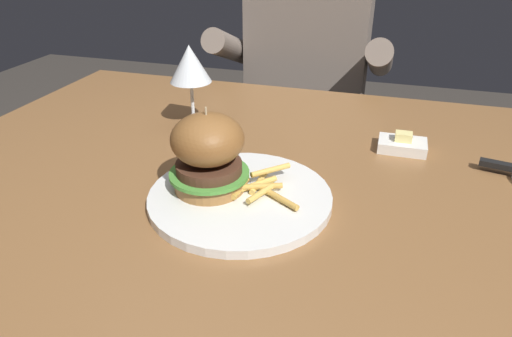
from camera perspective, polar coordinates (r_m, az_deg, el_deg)
The scene contains 7 objects.
dining_table at distance 0.84m, azimuth 0.47°, elevation -5.37°, with size 1.24×0.91×0.74m.
main_plate at distance 0.70m, azimuth -2.28°, elevation -3.56°, with size 0.28×0.28×0.01m, color white.
burger_sandwich at distance 0.69m, azimuth -6.00°, elevation 2.00°, with size 0.12×0.12×0.13m.
fries_pile at distance 0.70m, azimuth 0.76°, elevation -2.16°, with size 0.10×0.11×0.02m.
wine_glass at distance 0.94m, azimuth -8.25°, elevation 12.55°, with size 0.08×0.08×0.17m.
butter_dish at distance 0.90m, azimuth 17.82°, elevation 2.87°, with size 0.09×0.06×0.04m.
diner_person at distance 1.53m, azimuth 6.10°, elevation 6.85°, with size 0.51×0.36×1.18m.
Camera 1 is at (0.19, -0.67, 1.12)m, focal length 32.00 mm.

